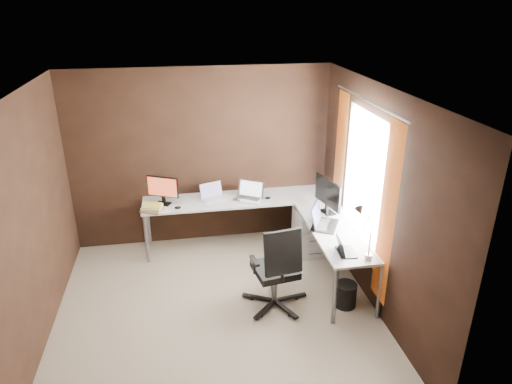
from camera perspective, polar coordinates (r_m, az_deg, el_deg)
room at (r=4.84m, az=-1.40°, el=-1.78°), size 3.60×3.60×2.50m
desk at (r=6.04m, az=1.94°, el=-2.74°), size 2.65×2.25×0.73m
drawer_pedestal at (r=6.44m, az=6.82°, el=-4.92°), size 0.42×0.50×0.60m
monitor_left at (r=6.24m, az=-11.58°, el=0.41°), size 0.41×0.22×0.39m
monitor_right at (r=5.90m, az=8.96°, el=-0.27°), size 0.19×0.56×0.47m
laptop_white at (r=6.36m, az=-5.42°, el=-0.43°), size 0.38×0.32×0.21m
laptop_silver at (r=6.33m, az=-0.84°, el=-0.41°), size 0.45×0.42×0.25m
laptop_black_big at (r=5.66m, az=8.20°, el=-3.62°), size 0.45×0.50×0.27m
laptop_black_small at (r=5.12m, az=10.97°, el=-7.08°), size 0.21×0.28×0.18m
book_stack at (r=6.13m, az=-12.86°, el=-1.96°), size 0.32×0.29×0.08m
mouse_left at (r=6.13m, az=-9.74°, el=-1.93°), size 0.10×0.08×0.04m
mouse_corner at (r=6.33m, az=1.50°, el=-0.75°), size 0.10×0.08×0.03m
desk_lamp at (r=4.93m, az=13.24°, el=-4.14°), size 0.19×0.22×0.60m
office_chair at (r=5.31m, az=2.54°, el=-11.30°), size 0.60×0.60×1.06m
wastebasket at (r=5.51m, az=11.13°, el=-12.48°), size 0.31×0.31×0.29m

